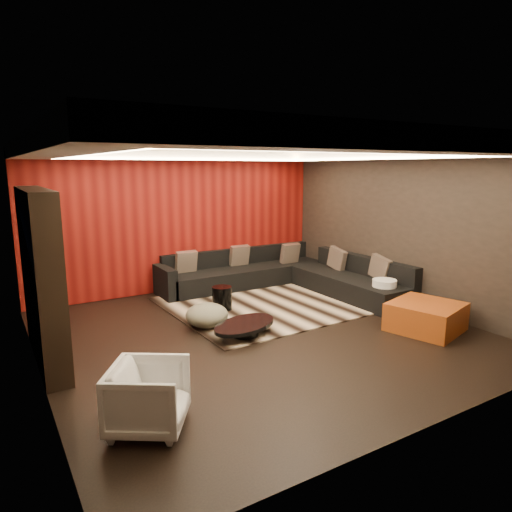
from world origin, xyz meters
TOP-DOWN VIEW (x-y plane):
  - floor at (0.00, 0.00)m, footprint 6.00×6.00m
  - ceiling at (0.00, 0.00)m, footprint 6.00×6.00m
  - wall_back at (0.00, 3.01)m, footprint 6.00×0.02m
  - wall_left at (-3.01, 0.00)m, footprint 0.02×6.00m
  - wall_right at (3.01, 0.00)m, footprint 0.02×6.00m
  - red_feature_wall at (0.00, 2.97)m, footprint 5.98×0.05m
  - soffit_back at (0.00, 2.70)m, footprint 6.00×0.60m
  - soffit_front at (0.00, -2.70)m, footprint 6.00×0.60m
  - soffit_left at (-2.70, 0.00)m, footprint 0.60×4.80m
  - soffit_right at (2.70, 0.00)m, footprint 0.60×4.80m
  - cove_back at (0.00, 2.36)m, footprint 4.80×0.08m
  - cove_front at (0.00, -2.36)m, footprint 4.80×0.08m
  - cove_left at (-2.36, 0.00)m, footprint 0.08×4.80m
  - cove_right at (2.36, 0.00)m, footprint 0.08×4.80m
  - tv_surround at (-2.85, 0.60)m, footprint 0.30×2.00m
  - tv_screen at (-2.69, 0.60)m, footprint 0.04×1.30m
  - tv_shelf at (-2.69, 0.60)m, footprint 0.04×1.60m
  - rug at (1.17, 1.19)m, footprint 4.09×3.12m
  - coffee_table at (-0.26, -0.01)m, footprint 1.42×1.42m
  - drum_stool at (0.02, 1.28)m, footprint 0.35×0.35m
  - striped_pouf at (-0.58, 0.62)m, footprint 0.71×0.71m
  - white_side_table at (2.50, -0.11)m, footprint 0.52×0.52m
  - orange_ottoman at (2.24, -1.21)m, footprint 1.18×1.18m
  - armchair at (-2.24, -1.63)m, footprint 0.97×0.96m
  - sectional_sofa at (1.73, 1.86)m, footprint 3.65×3.50m
  - throw_pillows at (1.78, 1.90)m, footprint 3.12×2.77m

SIDE VIEW (x-z plane):
  - floor at x=0.00m, z-range -0.02..0.00m
  - rug at x=1.17m, z-range 0.00..0.02m
  - coffee_table at x=-0.26m, z-range 0.02..0.21m
  - striped_pouf at x=-0.58m, z-range 0.02..0.38m
  - orange_ottoman at x=2.24m, z-range 0.00..0.43m
  - drum_stool at x=0.02m, z-range 0.02..0.42m
  - white_side_table at x=2.50m, z-range 0.00..0.52m
  - sectional_sofa at x=1.73m, z-range -0.11..0.64m
  - armchair at x=-2.24m, z-range 0.00..0.64m
  - throw_pillows at x=1.78m, z-range 0.37..0.87m
  - tv_shelf at x=-2.69m, z-range 0.68..0.72m
  - tv_surround at x=-2.85m, z-range 0.00..2.20m
  - wall_back at x=0.00m, z-range 0.00..2.80m
  - wall_left at x=-3.01m, z-range 0.00..2.80m
  - wall_right at x=3.01m, z-range 0.00..2.80m
  - red_feature_wall at x=0.00m, z-range 0.01..2.79m
  - tv_screen at x=-2.69m, z-range 1.05..1.85m
  - cove_back at x=0.00m, z-range 2.58..2.62m
  - cove_front at x=0.00m, z-range 2.58..2.62m
  - cove_left at x=-2.36m, z-range 2.58..2.62m
  - cove_right at x=2.36m, z-range 2.58..2.62m
  - soffit_back at x=0.00m, z-range 2.58..2.80m
  - soffit_front at x=0.00m, z-range 2.58..2.80m
  - soffit_left at x=-2.70m, z-range 2.58..2.80m
  - soffit_right at x=2.70m, z-range 2.58..2.80m
  - ceiling at x=0.00m, z-range 2.80..2.82m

